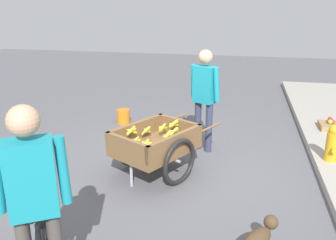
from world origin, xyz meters
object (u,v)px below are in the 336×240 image
at_px(plastic_bucket, 123,116).
at_px(apple_crate, 328,129).
at_px(fruit_cart, 156,145).
at_px(vendor_person, 204,92).
at_px(dog, 258,239).
at_px(fire_hydrant, 332,147).
at_px(cyclist_person, 33,193).

height_order(plastic_bucket, apple_crate, apple_crate).
distance_m(fruit_cart, apple_crate, 3.51).
relative_size(fruit_cart, apple_crate, 4.12).
height_order(fruit_cart, vendor_person, vendor_person).
xyz_separation_m(vendor_person, plastic_bucket, (-0.98, -1.73, -0.84)).
bearing_deg(fruit_cart, dog, 41.45).
height_order(vendor_person, fire_hydrant, vendor_person).
height_order(fruit_cart, apple_crate, fruit_cart).
bearing_deg(fire_hydrant, fruit_cart, -73.34).
distance_m(vendor_person, cyclist_person, 3.49).
xyz_separation_m(cyclist_person, dog, (-0.83, 1.66, -0.74)).
bearing_deg(plastic_bucket, fruit_cart, 31.11).
height_order(cyclist_person, fire_hydrant, cyclist_person).
bearing_deg(plastic_bucket, dog, 35.99).
bearing_deg(cyclist_person, fire_hydrant, 138.63).
distance_m(fruit_cart, vendor_person, 1.27).
height_order(cyclist_person, dog, cyclist_person).
bearing_deg(vendor_person, dog, 18.04).
bearing_deg(fruit_cart, cyclist_person, -6.93).
distance_m(cyclist_person, apple_crate, 5.55).
height_order(cyclist_person, plastic_bucket, cyclist_person).
bearing_deg(dog, cyclist_person, -63.49).
xyz_separation_m(dog, plastic_bucket, (-3.54, -2.57, -0.12)).
bearing_deg(plastic_bucket, cyclist_person, 11.75).
distance_m(vendor_person, dog, 2.79).
bearing_deg(dog, plastic_bucket, -144.01).
height_order(dog, fire_hydrant, fire_hydrant).
height_order(fruit_cart, plastic_bucket, fruit_cart).
height_order(fruit_cart, fire_hydrant, fruit_cart).
bearing_deg(plastic_bucket, vendor_person, 60.61).
bearing_deg(dog, vendor_person, -161.96).
xyz_separation_m(dog, apple_crate, (-3.75, 1.35, -0.15)).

